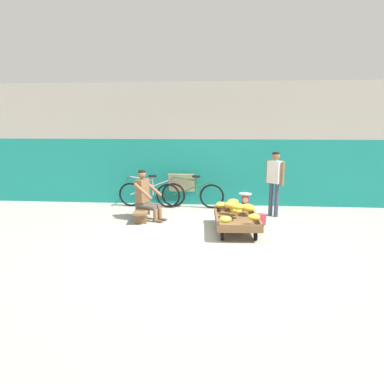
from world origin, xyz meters
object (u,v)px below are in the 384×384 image
(plastic_crate, at_px, (245,212))
(shopping_bag, at_px, (261,219))
(vendor_seated, at_px, (146,195))
(bicycle_near_left, at_px, (149,194))
(banana_cart, at_px, (236,220))
(weighing_scale, at_px, (245,199))
(bicycle_far_left, at_px, (192,194))
(customer_adult, at_px, (275,177))
(low_bench, at_px, (143,210))
(sign_board, at_px, (182,189))

(plastic_crate, xyz_separation_m, shopping_bag, (0.33, -0.46, -0.03))
(vendor_seated, relative_size, bicycle_near_left, 0.69)
(banana_cart, distance_m, weighing_scale, 1.05)
(weighing_scale, xyz_separation_m, bicycle_far_left, (-1.30, 0.93, -0.10))
(customer_adult, xyz_separation_m, shopping_bag, (-0.36, -0.72, -0.83))
(plastic_crate, distance_m, bicycle_far_left, 1.61)
(banana_cart, relative_size, bicycle_near_left, 0.89)
(banana_cart, distance_m, bicycle_near_left, 2.90)
(bicycle_near_left, bearing_deg, plastic_crate, -20.17)
(banana_cart, xyz_separation_m, weighing_scale, (0.25, 1.00, 0.21))
(shopping_bag, bearing_deg, vendor_seated, 175.61)
(banana_cart, xyz_separation_m, customer_adult, (0.94, 1.26, 0.71))
(low_bench, height_order, weighing_scale, weighing_scale)
(bicycle_near_left, relative_size, bicycle_far_left, 1.00)
(bicycle_near_left, distance_m, shopping_bag, 3.09)
(banana_cart, xyz_separation_m, low_bench, (-2.10, 0.77, -0.04))
(vendor_seated, bearing_deg, weighing_scale, 6.45)
(weighing_scale, height_order, bicycle_far_left, bicycle_far_left)
(vendor_seated, distance_m, shopping_bag, 2.65)
(vendor_seated, bearing_deg, low_bench, 157.81)
(weighing_scale, distance_m, sign_board, 2.05)
(plastic_crate, height_order, shopping_bag, plastic_crate)
(weighing_scale, bearing_deg, bicycle_near_left, 159.81)
(banana_cart, bearing_deg, bicycle_near_left, 139.12)
(bicycle_far_left, xyz_separation_m, sign_board, (-0.31, 0.34, 0.08))
(customer_adult, relative_size, shopping_bag, 6.38)
(weighing_scale, distance_m, bicycle_far_left, 1.60)
(bicycle_near_left, xyz_separation_m, customer_adult, (3.13, -0.63, 0.60))
(bicycle_near_left, xyz_separation_m, sign_board, (0.83, 0.37, 0.08))
(bicycle_near_left, height_order, shopping_bag, bicycle_near_left)
(bicycle_near_left, height_order, bicycle_far_left, same)
(vendor_seated, height_order, shopping_bag, vendor_seated)
(plastic_crate, distance_m, customer_adult, 1.09)
(bicycle_far_left, height_order, customer_adult, customer_adult)
(banana_cart, bearing_deg, shopping_bag, 43.06)
(banana_cart, bearing_deg, customer_adult, 53.33)
(low_bench, bearing_deg, bicycle_far_left, 47.56)
(plastic_crate, relative_size, bicycle_near_left, 0.22)
(banana_cart, xyz_separation_m, bicycle_far_left, (-1.05, 1.93, 0.11))
(bicycle_far_left, bearing_deg, vendor_seated, -129.36)
(plastic_crate, height_order, weighing_scale, weighing_scale)
(bicycle_far_left, bearing_deg, sign_board, 132.85)
(bicycle_far_left, bearing_deg, shopping_bag, -40.38)
(low_bench, relative_size, plastic_crate, 3.12)
(weighing_scale, bearing_deg, banana_cart, -104.06)
(vendor_seated, bearing_deg, bicycle_far_left, 50.64)
(bicycle_near_left, relative_size, shopping_bag, 6.92)
(bicycle_near_left, height_order, customer_adult, customer_adult)
(weighing_scale, bearing_deg, customer_adult, 21.10)
(plastic_crate, distance_m, shopping_bag, 0.56)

